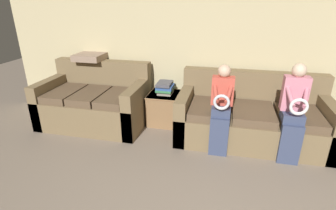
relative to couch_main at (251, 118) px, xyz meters
name	(u,v)px	position (x,y,z in m)	size (l,w,h in m)	color
wall_back	(239,43)	(-0.25, 0.55, 0.96)	(7.74, 0.06, 2.55)	#C6B789
couch_main	(251,118)	(0.00, 0.00, 0.00)	(2.06, 0.98, 0.92)	brown
couch_side	(96,103)	(-2.41, -0.01, 0.02)	(1.61, 0.99, 0.96)	brown
child_left_seated	(221,106)	(-0.43, -0.42, 0.31)	(0.28, 0.37, 1.15)	#384260
child_right_seated	(294,110)	(0.43, -0.42, 0.34)	(0.30, 0.37, 1.21)	#384260
side_shelf	(165,108)	(-1.32, 0.23, -0.06)	(0.51, 0.54, 0.50)	olive
book_stack	(165,88)	(-1.32, 0.24, 0.28)	(0.25, 0.33, 0.19)	gray
throw_pillow	(90,57)	(-2.61, 0.34, 0.69)	(0.45, 0.45, 0.10)	gray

